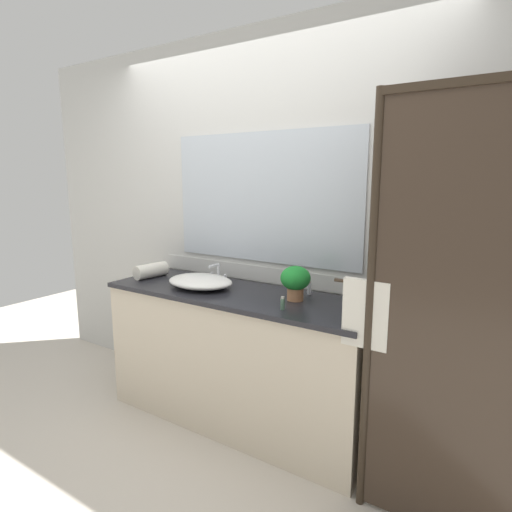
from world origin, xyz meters
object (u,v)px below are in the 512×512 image
potted_plant (295,280)px  amenity_bottle_conditioner (283,303)px  sink_basin (200,281)px  amenity_bottle_body_wash (348,295)px  faucet (218,276)px  rolled_towel_near_edge (151,271)px  amenity_bottle_shampoo (309,288)px

potted_plant → amenity_bottle_conditioner: (0.03, -0.21, -0.09)m
sink_basin → amenity_bottle_body_wash: bearing=11.4°
faucet → potted_plant: 0.69m
amenity_bottle_conditioner → amenity_bottle_body_wash: bearing=51.6°
faucet → amenity_bottle_conditioner: size_ratio=2.27×
faucet → sink_basin: bearing=-90.0°
potted_plant → rolled_towel_near_edge: potted_plant is taller
faucet → amenity_bottle_shampoo: size_ratio=2.00×
amenity_bottle_body_wash → amenity_bottle_shampoo: bearing=170.9°
rolled_towel_near_edge → amenity_bottle_shampoo: bearing=10.3°
amenity_bottle_conditioner → faucet: bearing=155.6°
potted_plant → amenity_bottle_conditioner: bearing=-82.1°
sink_basin → faucet: size_ratio=2.73×
rolled_towel_near_edge → amenity_bottle_body_wash: bearing=6.8°
amenity_bottle_shampoo → amenity_bottle_conditioner: (0.01, -0.37, -0.00)m
amenity_bottle_body_wash → amenity_bottle_conditioner: amenity_bottle_body_wash is taller
potted_plant → rolled_towel_near_edge: size_ratio=0.83×
potted_plant → amenity_bottle_shampoo: potted_plant is taller
amenity_bottle_body_wash → rolled_towel_near_edge: bearing=-173.2°
sink_basin → potted_plant: bearing=6.5°
amenity_bottle_body_wash → amenity_bottle_conditioner: size_ratio=1.26×
potted_plant → amenity_bottle_conditioner: size_ratio=2.77×
amenity_bottle_shampoo → amenity_bottle_body_wash: amenity_bottle_body_wash is taller
sink_basin → amenity_bottle_shampoo: amenity_bottle_shampoo is taller
amenity_bottle_body_wash → faucet: bearing=-179.8°
faucet → potted_plant: potted_plant is taller
potted_plant → sink_basin: bearing=-173.5°
faucet → potted_plant: bearing=-9.6°
potted_plant → amenity_bottle_body_wash: size_ratio=2.19×
amenity_bottle_shampoo → rolled_towel_near_edge: rolled_towel_near_edge is taller
potted_plant → amenity_bottle_shampoo: 0.18m
potted_plant → faucet: bearing=170.4°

